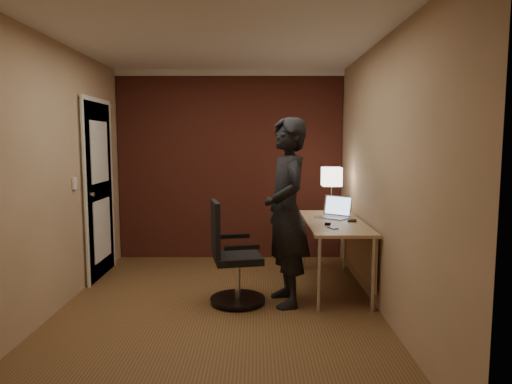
# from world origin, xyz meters

# --- Properties ---
(room) EXTENTS (4.00, 4.00, 4.00)m
(room) POSITION_xyz_m (-0.27, 1.54, 1.37)
(room) COLOR brown
(room) RESTS_ON ground
(desk) EXTENTS (0.60, 1.50, 0.73)m
(desk) POSITION_xyz_m (1.25, 0.64, 0.60)
(desk) COLOR tan
(desk) RESTS_ON ground
(desk_lamp) EXTENTS (0.22, 0.22, 0.54)m
(desk_lamp) POSITION_xyz_m (1.25, 1.25, 1.15)
(desk_lamp) COLOR silver
(desk_lamp) RESTS_ON desk
(laptop) EXTENTS (0.42, 0.41, 0.23)m
(laptop) POSITION_xyz_m (1.23, 0.89, 0.79)
(laptop) COLOR silver
(laptop) RESTS_ON desk
(mouse) EXTENTS (0.07, 0.11, 0.03)m
(mouse) POSITION_xyz_m (1.08, 0.42, 0.75)
(mouse) COLOR black
(mouse) RESTS_ON desk
(phone) EXTENTS (0.10, 0.13, 0.01)m
(phone) POSITION_xyz_m (1.10, 0.23, 0.73)
(phone) COLOR black
(phone) RESTS_ON desk
(wallet) EXTENTS (0.12, 0.13, 0.02)m
(wallet) POSITION_xyz_m (1.36, 0.61, 0.74)
(wallet) COLOR black
(wallet) RESTS_ON desk
(office_chair) EXTENTS (0.54, 0.60, 0.99)m
(office_chair) POSITION_xyz_m (0.11, 0.16, 0.44)
(office_chair) COLOR black
(office_chair) RESTS_ON ground
(person) EXTENTS (0.55, 0.73, 1.80)m
(person) POSITION_xyz_m (0.64, 0.17, 0.90)
(person) COLOR black
(person) RESTS_ON ground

